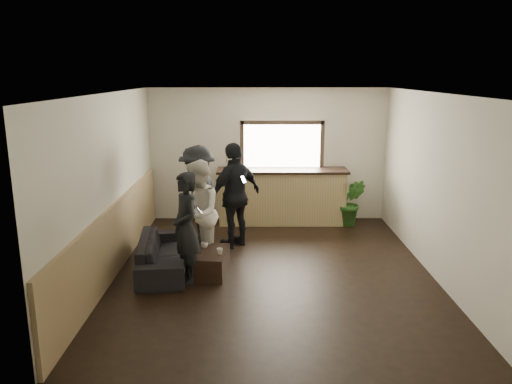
{
  "coord_description": "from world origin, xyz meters",
  "views": [
    {
      "loc": [
        -0.27,
        -7.46,
        3.08
      ],
      "look_at": [
        -0.25,
        0.4,
        1.21
      ],
      "focal_mm": 35.0,
      "sensor_mm": 36.0,
      "label": 1
    }
  ],
  "objects_px": {
    "potted_plant": "(351,202)",
    "person_c": "(198,196)",
    "coffee_table": "(212,263)",
    "person_d": "(235,195)",
    "bar_counter": "(282,193)",
    "sofa": "(163,254)",
    "person_b": "(198,213)",
    "cup_a": "(204,245)",
    "person_a": "(186,228)",
    "cup_b": "(220,251)"
  },
  "relations": [
    {
      "from": "coffee_table",
      "to": "potted_plant",
      "type": "distance_m",
      "value": 3.71
    },
    {
      "from": "sofa",
      "to": "coffee_table",
      "type": "bearing_deg",
      "value": -108.93
    },
    {
      "from": "cup_a",
      "to": "cup_b",
      "type": "relative_size",
      "value": 1.13
    },
    {
      "from": "person_a",
      "to": "sofa",
      "type": "bearing_deg",
      "value": -161.93
    },
    {
      "from": "cup_a",
      "to": "bar_counter",
      "type": "bearing_deg",
      "value": 62.19
    },
    {
      "from": "person_a",
      "to": "person_d",
      "type": "height_order",
      "value": "person_d"
    },
    {
      "from": "bar_counter",
      "to": "coffee_table",
      "type": "relative_size",
      "value": 3.26
    },
    {
      "from": "person_c",
      "to": "person_d",
      "type": "distance_m",
      "value": 0.68
    },
    {
      "from": "coffee_table",
      "to": "potted_plant",
      "type": "height_order",
      "value": "potted_plant"
    },
    {
      "from": "potted_plant",
      "to": "person_a",
      "type": "distance_m",
      "value": 4.16
    },
    {
      "from": "bar_counter",
      "to": "sofa",
      "type": "bearing_deg",
      "value": -128.08
    },
    {
      "from": "cup_a",
      "to": "person_b",
      "type": "relative_size",
      "value": 0.06
    },
    {
      "from": "sofa",
      "to": "person_a",
      "type": "distance_m",
      "value": 0.86
    },
    {
      "from": "person_b",
      "to": "person_c",
      "type": "distance_m",
      "value": 0.94
    },
    {
      "from": "potted_plant",
      "to": "person_b",
      "type": "relative_size",
      "value": 0.57
    },
    {
      "from": "sofa",
      "to": "person_c",
      "type": "xyz_separation_m",
      "value": [
        0.45,
        1.22,
        0.65
      ]
    },
    {
      "from": "coffee_table",
      "to": "person_a",
      "type": "distance_m",
      "value": 0.8
    },
    {
      "from": "coffee_table",
      "to": "cup_b",
      "type": "bearing_deg",
      "value": -41.03
    },
    {
      "from": "person_c",
      "to": "person_d",
      "type": "height_order",
      "value": "person_d"
    },
    {
      "from": "cup_b",
      "to": "person_b",
      "type": "distance_m",
      "value": 0.82
    },
    {
      "from": "person_b",
      "to": "person_c",
      "type": "xyz_separation_m",
      "value": [
        -0.11,
        0.93,
        0.05
      ]
    },
    {
      "from": "bar_counter",
      "to": "person_d",
      "type": "distance_m",
      "value": 1.76
    },
    {
      "from": "sofa",
      "to": "cup_a",
      "type": "xyz_separation_m",
      "value": [
        0.67,
        0.0,
        0.14
      ]
    },
    {
      "from": "potted_plant",
      "to": "coffee_table",
      "type": "bearing_deg",
      "value": -136.2
    },
    {
      "from": "bar_counter",
      "to": "person_c",
      "type": "xyz_separation_m",
      "value": [
        -1.6,
        -1.4,
        0.28
      ]
    },
    {
      "from": "bar_counter",
      "to": "potted_plant",
      "type": "height_order",
      "value": "bar_counter"
    },
    {
      "from": "bar_counter",
      "to": "person_c",
      "type": "relative_size",
      "value": 1.47
    },
    {
      "from": "sofa",
      "to": "person_d",
      "type": "relative_size",
      "value": 0.97
    },
    {
      "from": "cup_b",
      "to": "person_d",
      "type": "xyz_separation_m",
      "value": [
        0.19,
        1.44,
        0.54
      ]
    },
    {
      "from": "sofa",
      "to": "cup_a",
      "type": "relative_size",
      "value": 16.42
    },
    {
      "from": "person_a",
      "to": "person_b",
      "type": "height_order",
      "value": "person_b"
    },
    {
      "from": "cup_b",
      "to": "person_d",
      "type": "height_order",
      "value": "person_d"
    },
    {
      "from": "bar_counter",
      "to": "person_b",
      "type": "relative_size",
      "value": 1.56
    },
    {
      "from": "cup_a",
      "to": "potted_plant",
      "type": "height_order",
      "value": "potted_plant"
    },
    {
      "from": "sofa",
      "to": "cup_b",
      "type": "bearing_deg",
      "value": -114.05
    },
    {
      "from": "coffee_table",
      "to": "person_d",
      "type": "relative_size",
      "value": 0.43
    },
    {
      "from": "sofa",
      "to": "person_c",
      "type": "bearing_deg",
      "value": -27.2
    },
    {
      "from": "person_b",
      "to": "person_a",
      "type": "bearing_deg",
      "value": -14.23
    },
    {
      "from": "bar_counter",
      "to": "sofa",
      "type": "relative_size",
      "value": 1.47
    },
    {
      "from": "bar_counter",
      "to": "person_c",
      "type": "height_order",
      "value": "bar_counter"
    },
    {
      "from": "potted_plant",
      "to": "person_c",
      "type": "distance_m",
      "value": 3.27
    },
    {
      "from": "bar_counter",
      "to": "person_b",
      "type": "bearing_deg",
      "value": -122.57
    },
    {
      "from": "person_a",
      "to": "person_d",
      "type": "bearing_deg",
      "value": 130.07
    },
    {
      "from": "coffee_table",
      "to": "cup_b",
      "type": "relative_size",
      "value": 8.37
    },
    {
      "from": "person_b",
      "to": "person_d",
      "type": "relative_size",
      "value": 0.91
    },
    {
      "from": "cup_a",
      "to": "person_d",
      "type": "distance_m",
      "value": 1.35
    },
    {
      "from": "coffee_table",
      "to": "person_d",
      "type": "height_order",
      "value": "person_d"
    },
    {
      "from": "coffee_table",
      "to": "person_a",
      "type": "xyz_separation_m",
      "value": [
        -0.35,
        -0.28,
        0.66
      ]
    },
    {
      "from": "bar_counter",
      "to": "person_c",
      "type": "distance_m",
      "value": 2.14
    },
    {
      "from": "coffee_table",
      "to": "person_b",
      "type": "xyz_separation_m",
      "value": [
        -0.24,
        0.45,
        0.68
      ]
    }
  ]
}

